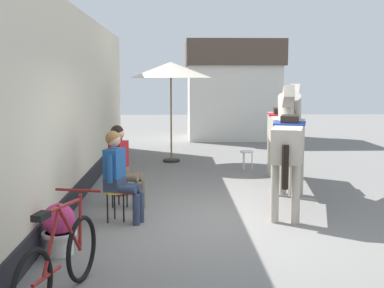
% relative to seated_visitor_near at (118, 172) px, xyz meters
% --- Properties ---
extents(ground_plane, '(40.00, 40.00, 0.00)m').
position_rel_seated_visitor_near_xyz_m(ground_plane, '(1.54, 2.86, -0.78)').
color(ground_plane, slate).
extents(pub_facade_wall, '(0.34, 14.00, 3.40)m').
position_rel_seated_visitor_near_xyz_m(pub_facade_wall, '(-1.01, 1.36, 0.76)').
color(pub_facade_wall, beige).
rests_on(pub_facade_wall, ground_plane).
extents(distant_cottage, '(3.40, 2.60, 3.50)m').
position_rel_seated_visitor_near_xyz_m(distant_cottage, '(2.94, 10.80, 1.02)').
color(distant_cottage, silver).
rests_on(distant_cottage, ground_plane).
extents(seated_visitor_near, '(0.61, 0.49, 1.39)m').
position_rel_seated_visitor_near_xyz_m(seated_visitor_near, '(0.00, 0.00, 0.00)').
color(seated_visitor_near, gold).
rests_on(seated_visitor_near, ground_plane).
extents(seated_visitor_far, '(0.61, 0.49, 1.39)m').
position_rel_seated_visitor_near_xyz_m(seated_visitor_far, '(-0.03, 0.89, 0.00)').
color(seated_visitor_far, gold).
rests_on(seated_visitor_far, ground_plane).
extents(saddled_horse_near, '(1.09, 2.92, 2.06)m').
position_rel_seated_visitor_near_xyz_m(saddled_horse_near, '(2.79, 0.91, 0.38)').
color(saddled_horse_near, '#B2A899').
rests_on(saddled_horse_near, ground_plane).
extents(saddled_horse_far, '(0.73, 2.99, 2.06)m').
position_rel_seated_visitor_near_xyz_m(saddled_horse_far, '(2.98, 2.50, 0.38)').
color(saddled_horse_far, '#B2A899').
rests_on(saddled_horse_far, ground_plane).
extents(flower_planter_near, '(0.43, 0.43, 0.64)m').
position_rel_seated_visitor_near_xyz_m(flower_planter_near, '(-0.58, -1.40, -0.44)').
color(flower_planter_near, beige).
rests_on(flower_planter_near, ground_plane).
extents(leaning_bicycle, '(0.58, 1.73, 1.02)m').
position_rel_seated_visitor_near_xyz_m(leaning_bicycle, '(-0.27, -2.76, -0.38)').
color(leaning_bicycle, black).
rests_on(leaning_bicycle, ground_plane).
extents(cafe_parasol, '(2.10, 2.10, 2.58)m').
position_rel_seated_visitor_near_xyz_m(cafe_parasol, '(0.75, 5.57, 1.59)').
color(cafe_parasol, black).
rests_on(cafe_parasol, ground_plane).
extents(spare_stool_white, '(0.32, 0.32, 0.46)m').
position_rel_seated_visitor_near_xyz_m(spare_stool_white, '(2.54, 4.27, -0.38)').
color(spare_stool_white, white).
rests_on(spare_stool_white, ground_plane).
extents(satchel_bag, '(0.30, 0.26, 0.20)m').
position_rel_seated_visitor_near_xyz_m(satchel_bag, '(-0.11, 1.76, -0.68)').
color(satchel_bag, maroon).
rests_on(satchel_bag, ground_plane).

